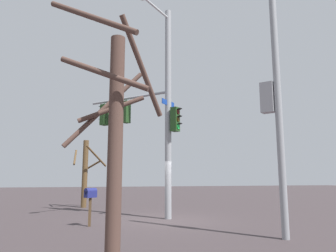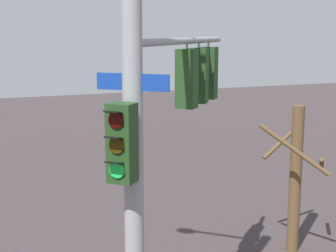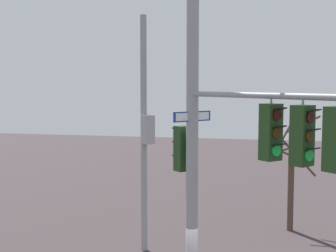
# 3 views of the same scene
# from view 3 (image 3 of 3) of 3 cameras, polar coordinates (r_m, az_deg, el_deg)

# --- Properties ---
(main_signal_pole_assembly) EXTENTS (4.10, 5.25, 9.75)m
(main_signal_pole_assembly) POSITION_cam_3_polar(r_m,az_deg,el_deg) (10.43, 6.36, 0.53)
(main_signal_pole_assembly) COLOR gray
(main_signal_pole_assembly) RESTS_ON ground
(secondary_pole_assembly) EXTENTS (0.59, 0.61, 8.32)m
(secondary_pole_assembly) POSITION_cam_3_polar(r_m,az_deg,el_deg) (16.44, -2.84, -0.93)
(secondary_pole_assembly) COLOR gray
(secondary_pole_assembly) RESTS_ON ground
(bare_tree_across_street) EXTENTS (1.93, 2.07, 4.70)m
(bare_tree_across_street) POSITION_cam_3_polar(r_m,az_deg,el_deg) (19.65, 14.78, -5.42)
(bare_tree_across_street) COLOR #4E372F
(bare_tree_across_street) RESTS_ON ground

